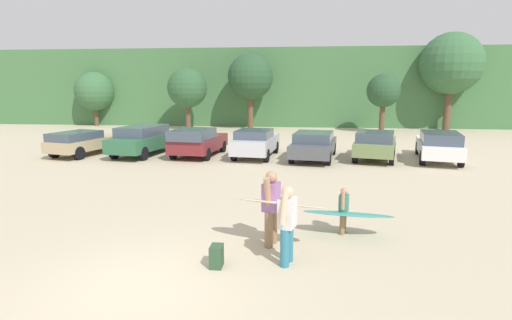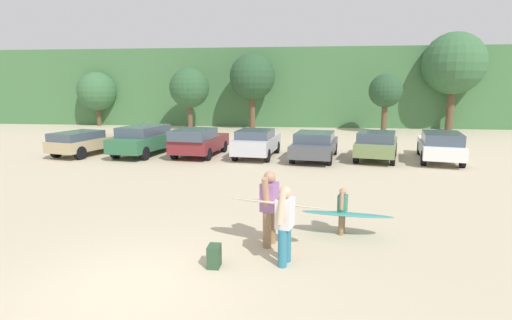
{
  "view_description": "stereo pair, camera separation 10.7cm",
  "coord_description": "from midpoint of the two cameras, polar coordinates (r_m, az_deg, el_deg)",
  "views": [
    {
      "loc": [
        2.9,
        -6.5,
        3.58
      ],
      "look_at": [
        1.39,
        7.05,
        1.08
      ],
      "focal_mm": 28.39,
      "sensor_mm": 36.0,
      "label": 1
    },
    {
      "loc": [
        3.01,
        -6.49,
        3.58
      ],
      "look_at": [
        1.39,
        7.05,
        1.08
      ],
      "focal_mm": 28.39,
      "sensor_mm": 36.0,
      "label": 2
    }
  ],
  "objects": [
    {
      "name": "parked_car_maroon",
      "position": [
        21.0,
        -8.41,
        2.64
      ],
      "size": [
        2.34,
        4.29,
        1.47
      ],
      "rotation": [
        0.0,
        0.0,
        1.47
      ],
      "color": "maroon",
      "rests_on": "ground_plane"
    },
    {
      "name": "parked_car_olive_green",
      "position": [
        20.69,
        16.31,
        2.16
      ],
      "size": [
        2.71,
        4.39,
        1.41
      ],
      "rotation": [
        0.0,
        0.0,
        1.34
      ],
      "color": "#6B7F4C",
      "rests_on": "ground_plane"
    },
    {
      "name": "hillside_ridge",
      "position": [
        41.8,
        2.36,
        10.18
      ],
      "size": [
        108.0,
        12.0,
        6.87
      ],
      "primitive_type": "cube",
      "color": "#427042",
      "rests_on": "ground_plane"
    },
    {
      "name": "backpack_dropped",
      "position": [
        8.36,
        -5.96,
        -13.34
      ],
      "size": [
        0.24,
        0.34,
        0.45
      ],
      "color": "#2D4C33",
      "rests_on": "ground_plane"
    },
    {
      "name": "person_companion",
      "position": [
        8.22,
        4.04,
        -8.5
      ],
      "size": [
        0.4,
        0.68,
        1.64
      ],
      "rotation": [
        0.0,
        0.0,
        2.88
      ],
      "color": "teal",
      "rests_on": "ground_plane"
    },
    {
      "name": "parked_car_dark_gray",
      "position": [
        20.22,
        7.99,
        2.16
      ],
      "size": [
        2.55,
        4.78,
        1.36
      ],
      "rotation": [
        0.0,
        0.0,
        1.42
      ],
      "color": "#4C4F54",
      "rests_on": "ground_plane"
    },
    {
      "name": "parked_car_silver",
      "position": [
        20.56,
        -0.19,
        2.52
      ],
      "size": [
        2.18,
        4.27,
        1.44
      ],
      "rotation": [
        0.0,
        0.0,
        1.47
      ],
      "color": "silver",
      "rests_on": "ground_plane"
    },
    {
      "name": "parked_car_forest_green",
      "position": [
        22.11,
        -15.6,
        2.86
      ],
      "size": [
        2.48,
        5.0,
        1.53
      ],
      "rotation": [
        0.0,
        0.0,
        1.42
      ],
      "color": "#2D6642",
      "rests_on": "ground_plane"
    },
    {
      "name": "surfboard_teal",
      "position": [
        10.06,
        12.55,
        -7.44
      ],
      "size": [
        2.22,
        0.85,
        0.16
      ],
      "rotation": [
        0.0,
        0.0,
        3.03
      ],
      "color": "teal"
    },
    {
      "name": "ground_plane",
      "position": [
        7.98,
        -16.85,
        -16.73
      ],
      "size": [
        120.0,
        120.0,
        0.0
      ],
      "primitive_type": "plane",
      "color": "#C1B293"
    },
    {
      "name": "tree_left",
      "position": [
        32.76,
        17.43,
        9.23
      ],
      "size": [
        2.54,
        2.54,
        4.5
      ],
      "color": "brown",
      "rests_on": "ground_plane"
    },
    {
      "name": "tree_center_left",
      "position": [
        36.78,
        25.74,
        12.1
      ],
      "size": [
        4.92,
        4.92,
        7.82
      ],
      "color": "brown",
      "rests_on": "ground_plane"
    },
    {
      "name": "parked_car_white",
      "position": [
        21.4,
        24.23,
        1.94
      ],
      "size": [
        2.73,
        5.05,
        1.43
      ],
      "rotation": [
        0.0,
        0.0,
        1.37
      ],
      "color": "white",
      "rests_on": "ground_plane"
    },
    {
      "name": "person_adult",
      "position": [
        9.13,
        1.81,
        -6.2
      ],
      "size": [
        0.42,
        0.78,
        1.72
      ],
      "rotation": [
        0.0,
        0.0,
        2.88
      ],
      "color": "#8C6B4C",
      "rests_on": "ground_plane"
    },
    {
      "name": "tree_right",
      "position": [
        39.79,
        -21.87,
        8.96
      ],
      "size": [
        3.47,
        3.47,
        4.85
      ],
      "color": "brown",
      "rests_on": "ground_plane"
    },
    {
      "name": "tree_far_left",
      "position": [
        34.19,
        -0.89,
        11.59
      ],
      "size": [
        3.77,
        3.77,
        6.22
      ],
      "color": "brown",
      "rests_on": "ground_plane"
    },
    {
      "name": "parked_car_tan",
      "position": [
        23.02,
        -23.29,
        2.39
      ],
      "size": [
        2.63,
        4.44,
        1.28
      ],
      "rotation": [
        0.0,
        0.0,
        1.34
      ],
      "color": "tan",
      "rests_on": "ground_plane"
    },
    {
      "name": "person_child",
      "position": [
        10.15,
        11.94,
        -6.6
      ],
      "size": [
        0.28,
        0.49,
        1.16
      ],
      "rotation": [
        0.0,
        0.0,
        2.88
      ],
      "color": "#8C6B4C",
      "rests_on": "ground_plane"
    },
    {
      "name": "tree_center_right",
      "position": [
        34.08,
        -9.75,
        9.93
      ],
      "size": [
        3.24,
        3.24,
        5.04
      ],
      "color": "brown",
      "rests_on": "ground_plane"
    },
    {
      "name": "surfboard_cream",
      "position": [
        9.0,
        2.68,
        -6.06
      ],
      "size": [
        2.42,
        1.27,
        0.24
      ],
      "rotation": [
        0.0,
        0.0,
        2.86
      ],
      "color": "beige"
    }
  ]
}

